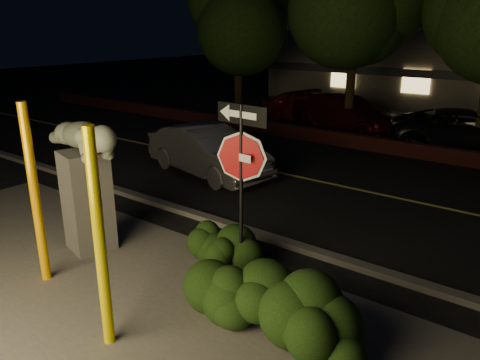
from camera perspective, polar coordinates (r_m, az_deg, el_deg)
name	(u,v)px	position (r m, az deg, el deg)	size (l,w,h in m)	color
ground	(375,162)	(16.09, 16.13, 2.17)	(90.00, 90.00, 0.00)	black
patio	(96,319)	(7.75, -17.15, -15.86)	(14.00, 6.00, 0.02)	#4C4944
road	(334,185)	(13.44, 11.36, -0.56)	(80.00, 8.00, 0.01)	black
lane_marking	(334,184)	(13.43, 11.37, -0.51)	(80.00, 0.12, 0.01)	#CEB652
curb	(248,231)	(10.12, 0.93, -6.24)	(80.00, 0.25, 0.12)	#4C4944
brick_wall	(390,147)	(17.21, 17.81, 3.90)	(40.00, 0.35, 0.50)	#461716
parking_lot	(436,127)	(22.61, 22.78, 5.99)	(40.00, 12.00, 0.01)	black
tree_far_a	(238,0)	(22.12, -0.23, 21.05)	(4.60, 4.60, 7.43)	black
yellow_pole_left	(35,196)	(8.50, -23.71, -1.78)	(0.16, 0.16, 3.14)	#FFAC00
yellow_pole_right	(100,242)	(6.45, -16.74, -7.27)	(0.16, 0.16, 3.11)	#E8D100
signpost	(241,158)	(7.77, 0.16, 2.76)	(1.04, 0.12, 3.06)	black
sculpture	(85,170)	(9.35, -18.39, 1.17)	(2.51, 1.22, 2.69)	#4C4944
hedge_center	(224,245)	(8.64, -1.96, -7.91)	(1.72, 0.81, 0.90)	black
hedge_right	(238,279)	(7.29, -0.30, -11.99)	(1.78, 0.95, 1.17)	black
hedge_far_right	(317,319)	(6.57, 9.37, -16.37)	(1.58, 0.99, 1.10)	black
silver_sedan	(208,151)	(13.97, -3.95, 3.56)	(1.54, 4.41, 1.45)	#9F9FA3
parked_car_red	(304,106)	(22.27, 7.80, 8.90)	(1.66, 4.14, 1.41)	maroon
parked_car_darkred	(346,113)	(20.58, 12.86, 8.00)	(2.12, 5.21, 1.51)	#450B10
parked_car_dark	(470,131)	(18.38, 26.20, 5.34)	(2.46, 5.34, 1.48)	black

